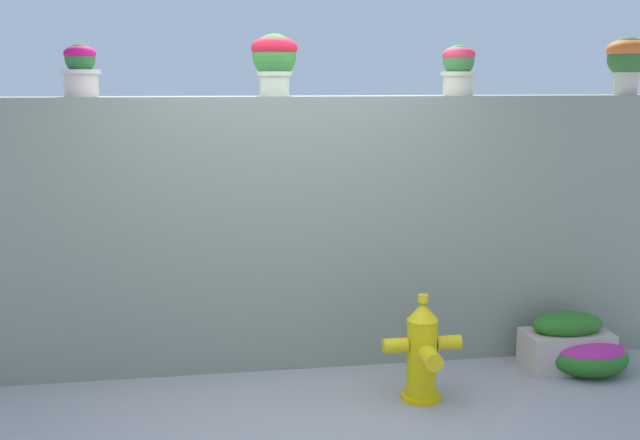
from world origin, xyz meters
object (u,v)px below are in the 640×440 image
at_px(potted_plant_4, 628,58).
at_px(flower_bush_left, 587,354).
at_px(fire_hydrant, 422,353).
at_px(planter_box, 567,342).
at_px(potted_plant_2, 274,58).
at_px(potted_plant_3, 458,66).
at_px(potted_plant_1, 81,68).

height_order(potted_plant_4, flower_bush_left, potted_plant_4).
height_order(potted_plant_4, fire_hydrant, potted_plant_4).
bearing_deg(flower_bush_left, planter_box, 144.30).
bearing_deg(potted_plant_4, fire_hydrant, -155.05).
bearing_deg(planter_box, potted_plant_2, 166.35).
relative_size(potted_plant_2, potted_plant_3, 1.19).
distance_m(potted_plant_3, flower_bush_left, 2.31).
bearing_deg(fire_hydrant, potted_plant_1, 158.59).
xyz_separation_m(flower_bush_left, planter_box, (-0.12, 0.09, 0.07)).
xyz_separation_m(potted_plant_2, planter_box, (2.09, -0.51, -2.06)).
relative_size(potted_plant_2, potted_plant_4, 1.01).
height_order(potted_plant_4, planter_box, potted_plant_4).
bearing_deg(potted_plant_4, potted_plant_1, 179.70).
height_order(fire_hydrant, flower_bush_left, fire_hydrant).
bearing_deg(planter_box, potted_plant_1, 171.92).
xyz_separation_m(potted_plant_3, fire_hydrant, (-0.48, -0.85, -1.88)).
relative_size(potted_plant_1, potted_plant_4, 0.83).
relative_size(potted_plant_4, fire_hydrant, 0.60).
xyz_separation_m(potted_plant_1, potted_plant_4, (4.03, -0.02, 0.08)).
bearing_deg(potted_plant_2, potted_plant_1, -179.07).
xyz_separation_m(potted_plant_2, potted_plant_4, (2.70, -0.04, 0.01)).
distance_m(potted_plant_2, fire_hydrant, 2.31).
height_order(potted_plant_2, planter_box, potted_plant_2).
relative_size(potted_plant_1, flower_bush_left, 0.60).
bearing_deg(planter_box, flower_bush_left, -35.70).
bearing_deg(potted_plant_3, potted_plant_4, -0.01).
bearing_deg(potted_plant_3, potted_plant_1, 179.56).
bearing_deg(fire_hydrant, potted_plant_2, 134.57).
relative_size(potted_plant_2, flower_bush_left, 0.74).
height_order(potted_plant_2, potted_plant_3, potted_plant_2).
distance_m(potted_plant_4, flower_bush_left, 2.26).
height_order(potted_plant_1, planter_box, potted_plant_1).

